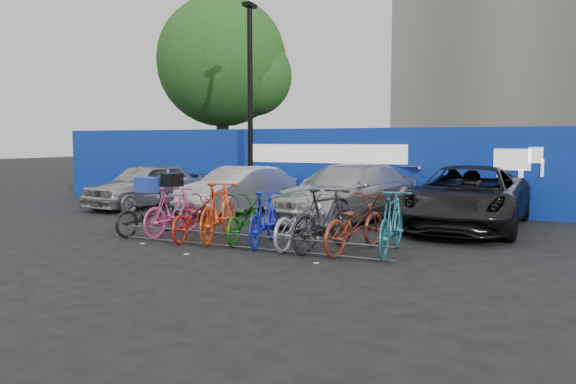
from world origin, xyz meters
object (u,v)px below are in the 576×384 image
Objects in this scene: bike_3 at (218,211)px; bike_8 at (355,224)px; car_3 at (468,197)px; bike_9 at (392,222)px; car_2 at (346,192)px; bike_7 at (324,219)px; car_0 at (146,185)px; bike_2 at (194,218)px; bike_4 at (244,219)px; bike_rack at (247,242)px; car_1 at (239,190)px; lamppost at (250,100)px; tree at (228,65)px; bike_5 at (264,218)px; bike_1 at (173,211)px; bike_6 at (300,221)px; bike_0 at (148,213)px.

bike_8 is at bearing 169.23° from bike_3.
car_3 reaches higher than bike_9.
bike_7 is at bearing -59.78° from car_2.
car_0 is 2.05× the size of bike_7.
bike_2 is (4.56, -4.12, -0.22)m from car_0.
bike_3 is at bearing 14.66° from bike_8.
bike_9 reaches higher than bike_4.
bike_rack is 1.39× the size of car_0.
car_1 is at bearing -66.86° from bike_4.
bike_9 is (5.75, -5.27, -2.69)m from lamppost.
tree is at bearing 156.45° from car_2.
car_2 is 2.46× the size of bike_8.
bike_7 is (1.25, 0.01, 0.05)m from bike_5.
car_1 is at bearing 10.91° from car_0.
bike_1 is (0.99, -5.28, -2.74)m from lamppost.
bike_rack is at bearing 114.86° from bike_4.
bike_rack is at bearing -57.55° from tree.
car_0 reaches higher than bike_6.
bike_5 is (0.08, 0.56, 0.38)m from bike_rack.
bike_9 is at bearing -157.79° from bike_7.
tree is at bearing -36.10° from bike_8.
bike_9 reaches higher than bike_rack.
bike_3 is 1.04× the size of bike_7.
car_2 is at bearing -120.94° from bike_0.
lamppost is 8.25m from bike_9.
bike_0 is at bearing -6.69° from bike_4.
bike_3 is 0.56m from bike_4.
car_2 is at bearing -121.74° from bike_3.
lamppost reaches higher than car_0.
bike_1 is 0.88× the size of bike_8.
car_2 is at bearing -120.41° from bike_2.
bike_1 is 0.92× the size of bike_9.
bike_8 is (4.72, 0.00, 0.07)m from bike_0.
bike_9 is at bearing 16.02° from bike_rack.
tree is 13.55m from bike_rack.
bike_4 is at bearing -133.50° from car_3.
bike_rack is 3.18× the size of bike_0.
bike_5 is at bearing 166.64° from bike_3.
bike_rack is 7.64m from car_0.
bike_rack is at bearing -48.15° from car_1.
car_1 reaches higher than bike_0.
car_3 is (9.46, -0.14, 0.04)m from car_0.
lamppost is 1.54× the size of car_1.
bike_0 is (3.24, -3.96, -0.22)m from car_0.
bike_1 is at bearing 162.00° from bike_rack.
bike_4 is at bearing 1.91° from bike_6.
bike_0 is at bearing -11.96° from bike_2.
bike_rack is 1.22m from bike_3.
bike_2 is at bearing -177.95° from bike_0.
bike_rack is 5.52m from car_1.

